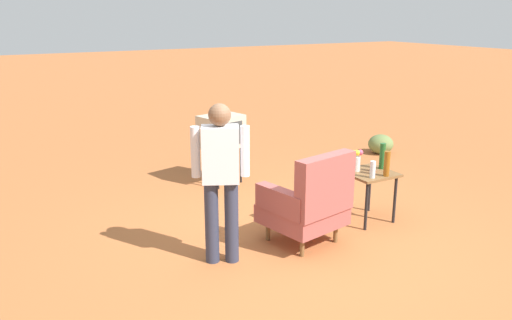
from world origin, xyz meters
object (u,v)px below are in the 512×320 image
at_px(flower_vase, 357,159).
at_px(person_standing, 221,174).
at_px(armchair, 309,202).
at_px(bottle_tall_amber, 387,164).
at_px(side_table, 369,179).
at_px(tv_on_stand, 221,132).
at_px(bottle_wine_green, 382,156).
at_px(soda_can_red, 373,166).
at_px(bottle_short_clear, 373,170).

bearing_deg(flower_vase, person_standing, 6.27).
relative_size(armchair, bottle_tall_amber, 3.53).
height_order(side_table, tv_on_stand, tv_on_stand).
distance_m(bottle_wine_green, soda_can_red, 0.20).
bearing_deg(tv_on_stand, bottle_tall_amber, 112.31).
bearing_deg(tv_on_stand, person_standing, 64.00).
bearing_deg(bottle_short_clear, bottle_tall_amber, 170.93).
bearing_deg(bottle_wine_green, tv_on_stand, -61.90).
xyz_separation_m(person_standing, bottle_tall_amber, (-2.09, 0.12, -0.17)).
xyz_separation_m(tv_on_stand, bottle_tall_amber, (-0.98, 2.39, -0.01)).
relative_size(side_table, bottle_wine_green, 1.93).
distance_m(person_standing, soda_can_red, 2.10).
relative_size(armchair, person_standing, 0.65).
xyz_separation_m(person_standing, bottle_short_clear, (-1.90, 0.09, -0.22)).
relative_size(armchair, soda_can_red, 8.69).
relative_size(tv_on_stand, soda_can_red, 8.44).
xyz_separation_m(armchair, person_standing, (1.00, -0.11, 0.44)).
bearing_deg(armchair, tv_on_stand, -92.55).
distance_m(person_standing, flower_vase, 1.93).
bearing_deg(tv_on_stand, side_table, 113.00).
relative_size(side_table, bottle_short_clear, 3.09).
height_order(person_standing, bottle_tall_amber, person_standing).
bearing_deg(bottle_short_clear, soda_can_red, -132.73).
height_order(person_standing, soda_can_red, person_standing).
relative_size(bottle_tall_amber, soda_can_red, 2.46).
height_order(tv_on_stand, flower_vase, tv_on_stand).
height_order(tv_on_stand, bottle_short_clear, tv_on_stand).
height_order(person_standing, bottle_short_clear, person_standing).
bearing_deg(armchair, bottle_tall_amber, 179.38).
distance_m(tv_on_stand, bottle_tall_amber, 2.58).
bearing_deg(flower_vase, tv_on_stand, -68.64).
xyz_separation_m(tv_on_stand, bottle_short_clear, (-0.79, 2.36, -0.06)).
height_order(soda_can_red, flower_vase, flower_vase).
bearing_deg(flower_vase, side_table, 136.35).
bearing_deg(bottle_wine_green, flower_vase, -13.12).
height_order(bottle_short_clear, bottle_tall_amber, bottle_tall_amber).
bearing_deg(person_standing, bottle_tall_amber, 176.78).
bearing_deg(bottle_tall_amber, bottle_wine_green, -122.98).
height_order(tv_on_stand, bottle_wine_green, tv_on_stand).
relative_size(person_standing, bottle_wine_green, 5.12).
height_order(tv_on_stand, soda_can_red, tv_on_stand).
bearing_deg(bottle_wine_green, bottle_tall_amber, 57.02).
bearing_deg(tv_on_stand, soda_can_red, 114.27).
distance_m(bottle_wine_green, bottle_short_clear, 0.42).
xyz_separation_m(armchair, bottle_tall_amber, (-1.09, 0.01, 0.27)).
distance_m(armchair, flower_vase, 1.00).
distance_m(side_table, person_standing, 2.07).
bearing_deg(person_standing, armchair, 173.98).
xyz_separation_m(bottle_short_clear, bottle_tall_amber, (-0.19, 0.03, 0.05)).
relative_size(side_table, person_standing, 0.38).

